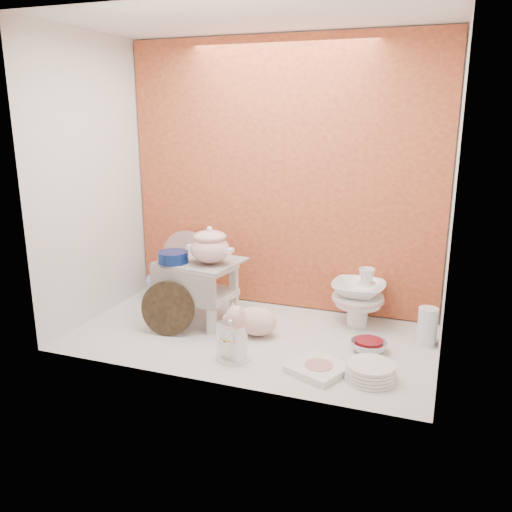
{
  "coord_description": "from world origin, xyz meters",
  "views": [
    {
      "loc": [
        0.88,
        -2.33,
        1.11
      ],
      "look_at": [
        0.02,
        0.02,
        0.42
      ],
      "focal_mm": 37.24,
      "sensor_mm": 36.0,
      "label": 1
    }
  ],
  "objects": [
    {
      "name": "lattice_dish",
      "position": [
        0.41,
        -0.25,
        0.02
      ],
      "size": [
        0.3,
        0.3,
        0.03
      ],
      "primitive_type": "cube",
      "rotation": [
        0.0,
        0.0,
        -0.42
      ],
      "color": "white",
      "rests_on": "ground"
    },
    {
      "name": "blue_white_vase",
      "position": [
        -0.67,
        0.36,
        0.14
      ],
      "size": [
        0.35,
        0.35,
        0.28
      ],
      "primitive_type": "imported",
      "rotation": [
        0.0,
        0.0,
        0.4
      ],
      "color": "white",
      "rests_on": "ground"
    },
    {
      "name": "soup_tureen",
      "position": [
        -0.25,
        0.06,
        0.44
      ],
      "size": [
        0.31,
        0.31,
        0.2
      ],
      "primitive_type": null,
      "rotation": [
        0.0,
        0.0,
        -0.39
      ],
      "color": "white",
      "rests_on": "step_stool"
    },
    {
      "name": "plush_pig",
      "position": [
        0.02,
        0.02,
        0.08
      ],
      "size": [
        0.31,
        0.24,
        0.16
      ],
      "primitive_type": "ellipsoid",
      "rotation": [
        0.0,
        0.0,
        0.2
      ],
      "color": "beige",
      "rests_on": "ground"
    },
    {
      "name": "cobalt_bowl",
      "position": [
        -0.44,
        0.02,
        0.37
      ],
      "size": [
        0.18,
        0.18,
        0.06
      ],
      "primitive_type": "cylinder",
      "rotation": [
        0.0,
        0.0,
        -0.15
      ],
      "color": "#0B1D53",
      "rests_on": "step_stool"
    },
    {
      "name": "crystal_bowl",
      "position": [
        0.59,
        0.02,
        0.03
      ],
      "size": [
        0.18,
        0.18,
        0.05
      ],
      "primitive_type": "imported",
      "rotation": [
        0.0,
        0.0,
        -0.02
      ],
      "color": "silver",
      "rests_on": "ground"
    },
    {
      "name": "ground",
      "position": [
        0.0,
        0.0,
        0.0
      ],
      "size": [
        1.8,
        1.8,
        0.0
      ],
      "primitive_type": "plane",
      "color": "silver",
      "rests_on": "ground"
    },
    {
      "name": "mantel_clock",
      "position": [
        0.01,
        -0.29,
        0.1
      ],
      "size": [
        0.14,
        0.09,
        0.2
      ],
      "primitive_type": "cube",
      "rotation": [
        0.0,
        0.0,
        -0.34
      ],
      "color": "silver",
      "rests_on": "ground"
    },
    {
      "name": "teacup_saucer",
      "position": [
        0.01,
        -0.26,
        0.01
      ],
      "size": [
        0.18,
        0.18,
        0.01
      ],
      "primitive_type": "cylinder",
      "rotation": [
        0.0,
        0.0,
        0.16
      ],
      "color": "white",
      "rests_on": "ground"
    },
    {
      "name": "step_stool",
      "position": [
        -0.32,
        0.1,
        0.17
      ],
      "size": [
        0.45,
        0.4,
        0.34
      ],
      "primitive_type": null,
      "rotation": [
        0.0,
        0.0,
        -0.15
      ],
      "color": "silver",
      "rests_on": "ground"
    },
    {
      "name": "lacquer_tray",
      "position": [
        -0.41,
        -0.12,
        0.14
      ],
      "size": [
        0.29,
        0.11,
        0.28
      ],
      "primitive_type": null,
      "rotation": [
        0.0,
        0.0,
        0.15
      ],
      "color": "black",
      "rests_on": "ground"
    },
    {
      "name": "clear_glass_vase",
      "position": [
        0.84,
        0.2,
        0.09
      ],
      "size": [
        0.12,
        0.12,
        0.19
      ],
      "primitive_type": "cylinder",
      "rotation": [
        0.0,
        0.0,
        -0.38
      ],
      "color": "silver",
      "rests_on": "ground"
    },
    {
      "name": "niche_shell",
      "position": [
        0.0,
        0.18,
        0.93
      ],
      "size": [
        1.86,
        1.03,
        1.53
      ],
      "color": "#C66931",
      "rests_on": "ground"
    },
    {
      "name": "floral_platter",
      "position": [
        -0.57,
        0.42,
        0.21
      ],
      "size": [
        0.41,
        0.15,
        0.42
      ],
      "primitive_type": null,
      "rotation": [
        0.0,
        0.0,
        -0.26
      ],
      "color": "silver",
      "rests_on": "ground"
    },
    {
      "name": "dinner_plate_stack",
      "position": [
        0.63,
        -0.25,
        0.04
      ],
      "size": [
        0.25,
        0.25,
        0.07
      ],
      "primitive_type": "cylinder",
      "rotation": [
        0.0,
        0.0,
        0.16
      ],
      "color": "white",
      "rests_on": "ground"
    },
    {
      "name": "porcelain_tower",
      "position": [
        0.48,
        0.34,
        0.16
      ],
      "size": [
        0.32,
        0.32,
        0.32
      ],
      "primitive_type": null,
      "rotation": [
        0.0,
        0.0,
        -0.15
      ],
      "color": "white",
      "rests_on": "ground"
    },
    {
      "name": "gold_rim_teacup",
      "position": [
        0.01,
        -0.26,
        0.06
      ],
      "size": [
        0.14,
        0.14,
        0.11
      ],
      "primitive_type": "imported",
      "rotation": [
        0.0,
        0.0,
        0.06
      ],
      "color": "white",
      "rests_on": "teacup_saucer"
    }
  ]
}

